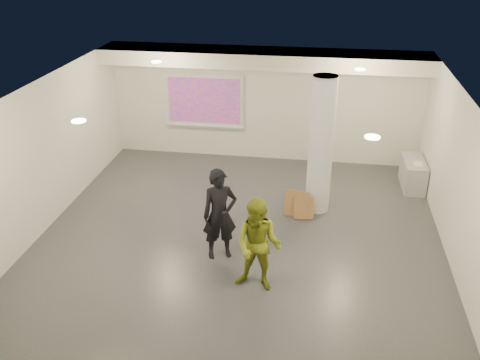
% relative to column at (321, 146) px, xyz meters
% --- Properties ---
extents(floor, '(8.00, 9.00, 0.01)m').
position_rel_column_xyz_m(floor, '(-1.50, -1.80, -1.50)').
color(floor, '#35383D').
rests_on(floor, ground).
extents(ceiling, '(8.00, 9.00, 0.01)m').
position_rel_column_xyz_m(ceiling, '(-1.50, -1.80, 1.50)').
color(ceiling, silver).
rests_on(ceiling, floor).
extents(wall_back, '(8.00, 0.01, 3.00)m').
position_rel_column_xyz_m(wall_back, '(-1.50, 2.70, 0.00)').
color(wall_back, silver).
rests_on(wall_back, floor).
extents(wall_front, '(8.00, 0.01, 3.00)m').
position_rel_column_xyz_m(wall_front, '(-1.50, -6.30, 0.00)').
color(wall_front, silver).
rests_on(wall_front, floor).
extents(wall_left, '(0.01, 9.00, 3.00)m').
position_rel_column_xyz_m(wall_left, '(-5.50, -1.80, 0.00)').
color(wall_left, silver).
rests_on(wall_left, floor).
extents(wall_right, '(0.01, 9.00, 3.00)m').
position_rel_column_xyz_m(wall_right, '(2.50, -1.80, 0.00)').
color(wall_right, silver).
rests_on(wall_right, floor).
extents(soffit_band, '(8.00, 1.10, 0.36)m').
position_rel_column_xyz_m(soffit_band, '(-1.50, 2.15, 1.32)').
color(soffit_band, silver).
rests_on(soffit_band, ceiling).
extents(downlight_nw, '(0.22, 0.22, 0.02)m').
position_rel_column_xyz_m(downlight_nw, '(-3.70, 0.70, 1.48)').
color(downlight_nw, '#F9DD85').
rests_on(downlight_nw, ceiling).
extents(downlight_ne, '(0.22, 0.22, 0.02)m').
position_rel_column_xyz_m(downlight_ne, '(0.70, 0.70, 1.48)').
color(downlight_ne, '#F9DD85').
rests_on(downlight_ne, ceiling).
extents(downlight_sw, '(0.22, 0.22, 0.02)m').
position_rel_column_xyz_m(downlight_sw, '(-3.70, -3.30, 1.48)').
color(downlight_sw, '#F9DD85').
rests_on(downlight_sw, ceiling).
extents(downlight_se, '(0.22, 0.22, 0.02)m').
position_rel_column_xyz_m(downlight_se, '(0.70, -3.30, 1.48)').
color(downlight_se, '#F9DD85').
rests_on(downlight_se, ceiling).
extents(column, '(0.52, 0.52, 3.00)m').
position_rel_column_xyz_m(column, '(0.00, 0.00, 0.00)').
color(column, white).
rests_on(column, floor).
extents(projection_screen, '(2.10, 0.13, 1.42)m').
position_rel_column_xyz_m(projection_screen, '(-3.10, 2.65, 0.03)').
color(projection_screen, white).
rests_on(projection_screen, wall_back).
extents(credenza, '(0.51, 1.17, 0.68)m').
position_rel_column_xyz_m(credenza, '(2.22, 1.48, -1.16)').
color(credenza, '#A2A4A8').
rests_on(credenza, floor).
extents(papers_stack, '(0.23, 0.29, 0.02)m').
position_rel_column_xyz_m(papers_stack, '(2.27, 1.29, -0.81)').
color(papers_stack, white).
rests_on(papers_stack, credenza).
extents(cardboard_back, '(0.55, 0.25, 0.57)m').
position_rel_column_xyz_m(cardboard_back, '(-0.43, -0.39, -1.21)').
color(cardboard_back, olive).
rests_on(cardboard_back, floor).
extents(cardboard_front, '(0.45, 0.27, 0.45)m').
position_rel_column_xyz_m(cardboard_front, '(-0.28, -0.46, -1.27)').
color(cardboard_front, olive).
rests_on(cardboard_front, floor).
extents(woman, '(0.76, 0.64, 1.77)m').
position_rel_column_xyz_m(woman, '(-1.76, -2.16, -0.61)').
color(woman, black).
rests_on(woman, floor).
extents(man, '(0.91, 0.76, 1.68)m').
position_rel_column_xyz_m(man, '(-0.93, -3.03, -0.66)').
color(man, olive).
rests_on(man, floor).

